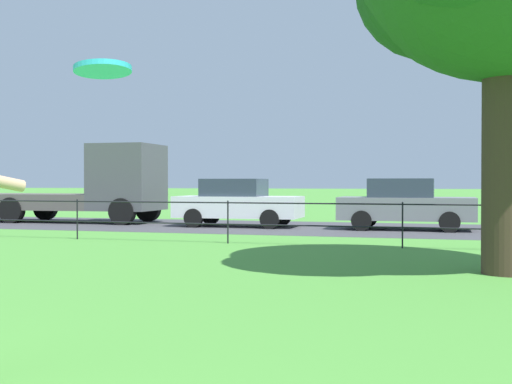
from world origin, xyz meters
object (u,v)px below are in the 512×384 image
at_px(frisbee, 103,69).
at_px(flatbed_truck_right, 89,188).
at_px(car_grey_far_left, 405,204).
at_px(car_white_left, 238,202).

relative_size(frisbee, flatbed_truck_right, 0.05).
bearing_deg(car_grey_far_left, frisbee, -90.52).
relative_size(frisbee, car_white_left, 0.09).
bearing_deg(frisbee, car_white_left, 106.25).
xyz_separation_m(car_white_left, car_grey_far_left, (5.27, 0.07, 0.00)).
relative_size(flatbed_truck_right, car_grey_far_left, 1.83).
bearing_deg(car_white_left, flatbed_truck_right, 173.55).
bearing_deg(car_grey_far_left, car_white_left, -179.27).
height_order(frisbee, car_grey_far_left, frisbee).
xyz_separation_m(frisbee, car_white_left, (-5.11, 17.55, -1.18)).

